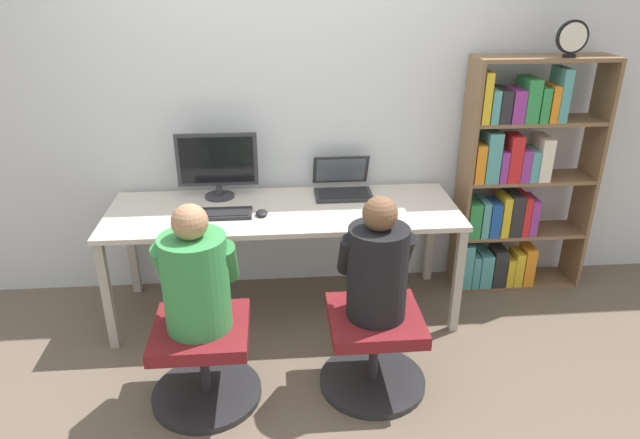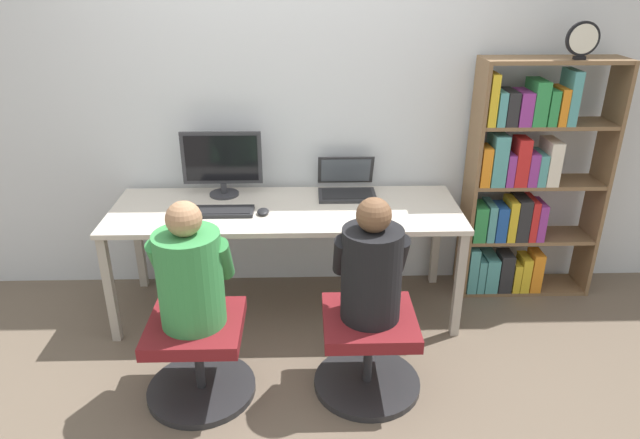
{
  "view_description": "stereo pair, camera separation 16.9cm",
  "coord_description": "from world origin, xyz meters",
  "px_view_note": "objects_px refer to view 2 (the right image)",
  "views": [
    {
      "loc": [
        -0.04,
        -2.83,
        2.08
      ],
      "look_at": [
        0.2,
        0.14,
        0.73
      ],
      "focal_mm": 32.0,
      "sensor_mm": 36.0,
      "label": 1
    },
    {
      "loc": [
        0.13,
        -2.84,
        2.08
      ],
      "look_at": [
        0.2,
        0.14,
        0.73
      ],
      "focal_mm": 32.0,
      "sensor_mm": 36.0,
      "label": 2
    }
  ],
  "objects_px": {
    "keyboard": "(220,211)",
    "person_at_laptop": "(372,268)",
    "office_chair_right": "(368,349)",
    "bookshelf": "(522,187)",
    "desk_clock": "(583,40)",
    "person_at_monitor": "(190,273)",
    "laptop": "(347,187)",
    "office_chair_left": "(198,355)",
    "desktop_monitor": "(222,163)"
  },
  "relations": [
    {
      "from": "desk_clock",
      "to": "office_chair_right",
      "type": "bearing_deg",
      "value": -144.23
    },
    {
      "from": "keyboard",
      "to": "office_chair_left",
      "type": "xyz_separation_m",
      "value": [
        -0.05,
        -0.73,
        -0.49
      ]
    },
    {
      "from": "laptop",
      "to": "desk_clock",
      "type": "relative_size",
      "value": 1.71
    },
    {
      "from": "keyboard",
      "to": "person_at_monitor",
      "type": "xyz_separation_m",
      "value": [
        -0.05,
        -0.72,
        -0.01
      ]
    },
    {
      "from": "person_at_monitor",
      "to": "person_at_laptop",
      "type": "bearing_deg",
      "value": 1.69
    },
    {
      "from": "person_at_monitor",
      "to": "person_at_laptop",
      "type": "distance_m",
      "value": 0.88
    },
    {
      "from": "desktop_monitor",
      "to": "bookshelf",
      "type": "height_order",
      "value": "bookshelf"
    },
    {
      "from": "desktop_monitor",
      "to": "person_at_laptop",
      "type": "bearing_deg",
      "value": -49.6
    },
    {
      "from": "keyboard",
      "to": "desktop_monitor",
      "type": "bearing_deg",
      "value": 92.5
    },
    {
      "from": "desk_clock",
      "to": "person_at_laptop",
      "type": "bearing_deg",
      "value": -144.38
    },
    {
      "from": "laptop",
      "to": "office_chair_left",
      "type": "relative_size",
      "value": 0.64
    },
    {
      "from": "laptop",
      "to": "keyboard",
      "type": "bearing_deg",
      "value": -159.0
    },
    {
      "from": "keyboard",
      "to": "bookshelf",
      "type": "xyz_separation_m",
      "value": [
        1.9,
        0.27,
        0.03
      ]
    },
    {
      "from": "laptop",
      "to": "bookshelf",
      "type": "relative_size",
      "value": 0.23
    },
    {
      "from": "laptop",
      "to": "person_at_laptop",
      "type": "height_order",
      "value": "person_at_laptop"
    },
    {
      "from": "keyboard",
      "to": "bookshelf",
      "type": "distance_m",
      "value": 1.92
    },
    {
      "from": "keyboard",
      "to": "laptop",
      "type": "bearing_deg",
      "value": 21.0
    },
    {
      "from": "keyboard",
      "to": "person_at_laptop",
      "type": "height_order",
      "value": "person_at_laptop"
    },
    {
      "from": "office_chair_right",
      "to": "bookshelf",
      "type": "distance_m",
      "value": 1.54
    },
    {
      "from": "office_chair_left",
      "to": "office_chair_right",
      "type": "distance_m",
      "value": 0.88
    },
    {
      "from": "keyboard",
      "to": "desk_clock",
      "type": "distance_m",
      "value": 2.32
    },
    {
      "from": "laptop",
      "to": "desk_clock",
      "type": "distance_m",
      "value": 1.62
    },
    {
      "from": "office_chair_right",
      "to": "bookshelf",
      "type": "height_order",
      "value": "bookshelf"
    },
    {
      "from": "person_at_laptop",
      "to": "keyboard",
      "type": "bearing_deg",
      "value": 139.99
    },
    {
      "from": "desktop_monitor",
      "to": "person_at_laptop",
      "type": "height_order",
      "value": "desktop_monitor"
    },
    {
      "from": "office_chair_left",
      "to": "desk_clock",
      "type": "distance_m",
      "value": 2.76
    },
    {
      "from": "desktop_monitor",
      "to": "person_at_laptop",
      "type": "relative_size",
      "value": 0.78
    },
    {
      "from": "office_chair_left",
      "to": "office_chair_right",
      "type": "height_order",
      "value": "same"
    },
    {
      "from": "office_chair_right",
      "to": "office_chair_left",
      "type": "bearing_deg",
      "value": -178.31
    },
    {
      "from": "keyboard",
      "to": "desk_clock",
      "type": "xyz_separation_m",
      "value": [
        2.1,
        0.22,
        0.95
      ]
    },
    {
      "from": "person_at_monitor",
      "to": "desk_clock",
      "type": "relative_size",
      "value": 3.03
    },
    {
      "from": "keyboard",
      "to": "bookshelf",
      "type": "bearing_deg",
      "value": 8.01
    },
    {
      "from": "laptop",
      "to": "office_chair_right",
      "type": "height_order",
      "value": "laptop"
    },
    {
      "from": "person_at_laptop",
      "to": "bookshelf",
      "type": "bearing_deg",
      "value": 41.94
    },
    {
      "from": "person_at_monitor",
      "to": "office_chair_left",
      "type": "bearing_deg",
      "value": -90.0
    },
    {
      "from": "office_chair_right",
      "to": "person_at_monitor",
      "type": "distance_m",
      "value": 1.0
    },
    {
      "from": "keyboard",
      "to": "person_at_monitor",
      "type": "relative_size",
      "value": 0.62
    },
    {
      "from": "desktop_monitor",
      "to": "office_chair_right",
      "type": "xyz_separation_m",
      "value": [
        0.84,
        -1.0,
        -0.69
      ]
    },
    {
      "from": "laptop",
      "to": "person_at_monitor",
      "type": "relative_size",
      "value": 0.56
    },
    {
      "from": "desktop_monitor",
      "to": "office_chair_left",
      "type": "height_order",
      "value": "desktop_monitor"
    },
    {
      "from": "office_chair_right",
      "to": "desk_clock",
      "type": "relative_size",
      "value": 2.66
    },
    {
      "from": "laptop",
      "to": "office_chair_left",
      "type": "bearing_deg",
      "value": -128.82
    },
    {
      "from": "person_at_laptop",
      "to": "office_chair_left",
      "type": "bearing_deg",
      "value": -177.98
    },
    {
      "from": "laptop",
      "to": "keyboard",
      "type": "height_order",
      "value": "laptop"
    },
    {
      "from": "office_chair_left",
      "to": "desk_clock",
      "type": "relative_size",
      "value": 2.66
    },
    {
      "from": "office_chair_right",
      "to": "bookshelf",
      "type": "relative_size",
      "value": 0.36
    },
    {
      "from": "person_at_monitor",
      "to": "desk_clock",
      "type": "height_order",
      "value": "desk_clock"
    },
    {
      "from": "person_at_monitor",
      "to": "desk_clock",
      "type": "bearing_deg",
      "value": 23.54
    },
    {
      "from": "office_chair_left",
      "to": "desk_clock",
      "type": "height_order",
      "value": "desk_clock"
    },
    {
      "from": "bookshelf",
      "to": "office_chair_right",
      "type": "bearing_deg",
      "value": -137.92
    }
  ]
}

